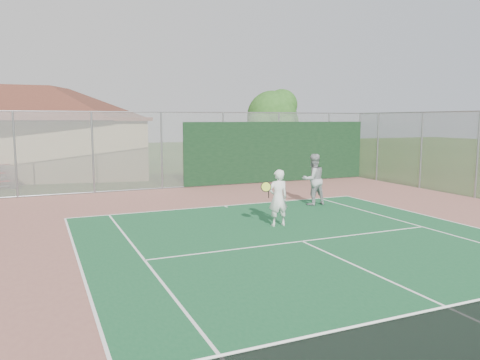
% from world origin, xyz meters
% --- Properties ---
extents(back_fence, '(20.08, 0.11, 3.53)m').
position_xyz_m(back_fence, '(2.11, 16.98, 1.67)').
color(back_fence, gray).
rests_on(back_fence, ground).
extents(side_fence_right, '(0.08, 9.00, 3.50)m').
position_xyz_m(side_fence_right, '(10.00, 12.50, 1.75)').
color(side_fence_right, gray).
rests_on(side_fence_right, ground).
extents(clubhouse, '(15.32, 11.74, 5.95)m').
position_xyz_m(clubhouse, '(-6.25, 25.31, 3.02)').
color(clubhouse, tan).
rests_on(clubhouse, ground).
extents(tree, '(3.57, 3.39, 4.98)m').
position_xyz_m(tree, '(7.05, 21.51, 3.28)').
color(tree, '#3B2215').
rests_on(tree, ground).
extents(player_white_front, '(1.06, 0.69, 1.69)m').
position_xyz_m(player_white_front, '(0.26, 8.23, 0.85)').
color(player_white_front, white).
rests_on(player_white_front, ground).
extents(player_grey_back, '(0.94, 0.74, 1.89)m').
position_xyz_m(player_grey_back, '(3.11, 10.78, 0.95)').
color(player_grey_back, '#A0A2A5').
rests_on(player_grey_back, ground).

